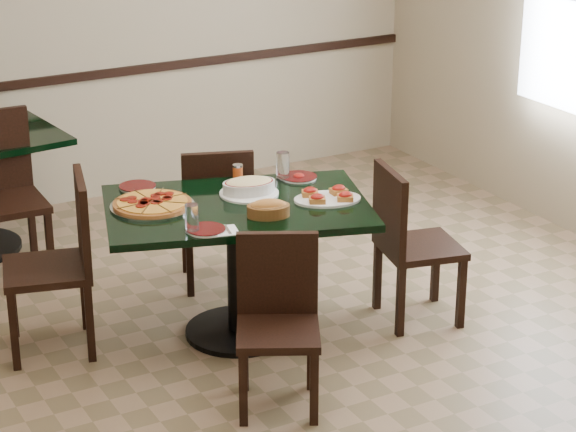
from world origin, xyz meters
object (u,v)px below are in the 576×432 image
bruschetta_platter (327,196)px  bread_basket (268,209)px  main_table (237,237)px  chair_left (63,254)px  chair_near (278,313)px  pepperoni_pizza (152,204)px  chair_right (407,237)px  lasagna_casserole (249,186)px  chair_far (217,211)px

bruschetta_platter → bread_basket: bearing=-154.0°
main_table → chair_left: 0.91m
chair_near → pepperoni_pizza: (-0.26, 0.88, 0.31)m
chair_left → chair_right: bearing=86.0°
chair_left → lasagna_casserole: chair_left is taller
pepperoni_pizza → lasagna_casserole: bearing=-8.0°
chair_far → chair_near: (-0.30, -1.30, -0.03)m
chair_right → bruschetta_platter: size_ratio=2.14×
main_table → bruschetta_platter: size_ratio=3.75×
chair_far → bread_basket: (-0.10, -0.83, 0.30)m
bruschetta_platter → main_table: bearing=176.2°
chair_right → chair_near: bearing=124.9°
pepperoni_pizza → lasagna_casserole: lasagna_casserole is taller
chair_left → lasagna_casserole: (0.98, -0.20, 0.27)m
chair_left → pepperoni_pizza: size_ratio=2.15×
chair_near → lasagna_casserole: lasagna_casserole is taller
lasagna_casserole → bread_basket: bearing=-90.4°
main_table → bread_basket: bearing=-56.9°
chair_left → bread_basket: bearing=74.7°
chair_far → main_table: bearing=94.2°
chair_right → bruschetta_platter: 0.53m
lasagna_casserole → bread_basket: size_ratio=1.24×
pepperoni_pizza → bruschetta_platter: (0.84, -0.36, 0.01)m
chair_near → pepperoni_pizza: 0.97m
bread_basket → bruschetta_platter: bread_basket is taller
chair_right → bread_basket: size_ratio=3.46×
chair_right → lasagna_casserole: chair_right is taller
main_table → lasagna_casserole: size_ratio=4.92×
main_table → pepperoni_pizza: bearing=173.9°
pepperoni_pizza → bruschetta_platter: bruschetta_platter is taller
main_table → pepperoni_pizza: size_ratio=3.55×
bread_basket → chair_right: bearing=16.0°
chair_far → lasagna_casserole: (-0.04, -0.49, 0.31)m
chair_far → pepperoni_pizza: 0.76m
chair_far → pepperoni_pizza: chair_far is taller
chair_near → lasagna_casserole: (0.26, 0.81, 0.34)m
chair_near → bread_basket: bearing=94.3°
bread_basket → pepperoni_pizza: bearing=158.7°
main_table → chair_far: 0.62m
chair_left → bruschetta_platter: chair_left is taller
main_table → bruschetta_platter: bearing=-4.4°
chair_right → pepperoni_pizza: size_ratio=2.02×
chair_left → bruschetta_platter: size_ratio=2.27×
lasagna_casserole → chair_far: bearing=95.4°
chair_far → bread_basket: size_ratio=3.39×
main_table → pepperoni_pizza: (-0.40, 0.18, 0.20)m
chair_right → bread_basket: 0.87m
lasagna_casserole → bruschetta_platter: (0.32, -0.28, -0.02)m
chair_right → chair_left: 1.83m
chair_left → bruschetta_platter: bearing=84.5°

